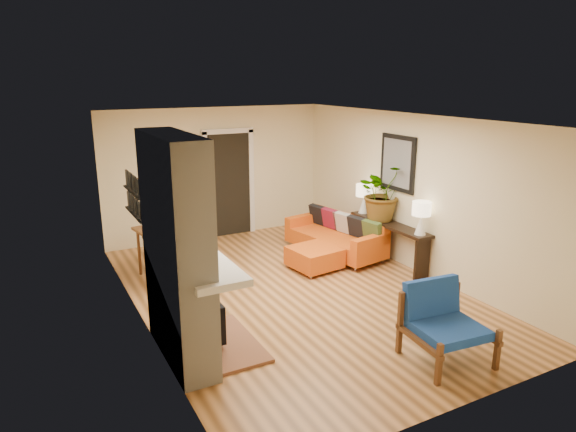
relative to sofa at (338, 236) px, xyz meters
name	(u,v)px	position (x,y,z in m)	size (l,w,h in m)	color
room_shell	(257,179)	(-0.96, 1.45, 0.91)	(6.50, 6.50, 6.50)	tan
fireplace	(181,255)	(-3.57, -2.18, 0.91)	(1.09, 1.68, 2.60)	white
sofa	(338,236)	(0.00, 0.00, 0.00)	(1.16, 2.05, 0.76)	silver
ottoman	(314,257)	(-0.81, -0.51, -0.12)	(0.84, 0.84, 0.38)	silver
blue_chair	(442,318)	(-0.95, -3.60, 0.14)	(0.93, 0.91, 0.89)	brown
dining_table	(172,239)	(-3.02, 0.24, 0.32)	(0.98, 1.89, 1.00)	brown
console_table	(389,231)	(0.50, -0.84, 0.24)	(0.34, 1.85, 0.72)	black
lamp_near	(421,214)	(0.50, -1.60, 0.73)	(0.30, 0.30, 0.54)	white
lamp_far	(364,195)	(0.50, -0.07, 0.73)	(0.30, 0.30, 0.54)	white
houseplant	(382,192)	(0.49, -0.61, 0.89)	(0.90, 0.78, 1.00)	#1E5919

